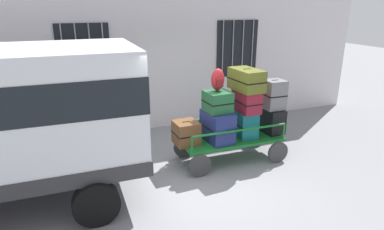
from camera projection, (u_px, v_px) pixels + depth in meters
The scene contains 13 objects.
ground_plane at pixel (198, 172), 6.59m from camera, with size 40.00×40.00×0.00m, color gray.
building_wall at pixel (157, 32), 8.37m from camera, with size 12.00×0.38×5.00m.
luggage_cart at pixel (230, 142), 7.03m from camera, with size 2.20×1.00×0.50m.
cart_railing at pixel (231, 125), 6.91m from camera, with size 2.08×0.87×0.34m.
suitcase_left_bottom at pixel (186, 133), 6.62m from camera, with size 0.49×0.51×0.47m.
suitcase_midleft_bottom at pixel (217, 126), 6.76m from camera, with size 0.53×0.76×0.62m.
suitcase_midleft_middle at pixel (218, 101), 6.61m from camera, with size 0.51×0.54×0.41m.
suitcase_center_bottom at pixel (245, 124), 6.99m from camera, with size 0.42×0.57×0.55m.
suitcase_center_middle at pixel (246, 101), 6.85m from camera, with size 0.39×0.66×0.43m.
suitcase_center_top at pixel (246, 80), 6.75m from camera, with size 0.52×0.81×0.44m.
suitcase_midright_bottom at pixel (272, 120), 7.23m from camera, with size 0.41×0.58×0.54m.
suitcase_midright_middle at pixel (274, 95), 7.03m from camera, with size 0.42×0.40×0.62m.
backpack at pixel (218, 80), 6.52m from camera, with size 0.27×0.22×0.44m.
Camera 1 is at (-2.18, -5.47, 3.18)m, focal length 31.24 mm.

